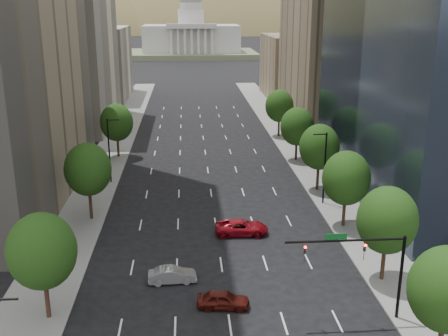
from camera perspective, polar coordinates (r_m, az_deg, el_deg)
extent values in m
cube|color=slate|center=(70.21, -14.15, -2.84)|extent=(6.00, 200.00, 0.15)
cube|color=slate|center=(71.51, 11.11, -2.27)|extent=(6.00, 200.00, 0.15)
cube|color=beige|center=(110.41, -16.05, 13.39)|extent=(14.00, 30.00, 35.00)
cube|color=beige|center=(143.46, -13.15, 10.90)|extent=(14.00, 26.00, 18.00)
cube|color=#8C7759|center=(109.01, 11.04, 12.37)|extent=(14.00, 30.00, 30.00)
cube|color=#8C7759|center=(141.67, 7.44, 10.72)|extent=(14.00, 26.00, 16.00)
cylinder|color=#382316|center=(40.65, 22.26, -16.29)|extent=(0.36, 0.36, 3.75)
ellipsoid|color=#13340E|center=(38.90, 22.85, -11.92)|extent=(5.20, 5.20, 5.98)
cylinder|color=#382316|center=(49.28, 16.73, -9.41)|extent=(0.36, 0.36, 4.00)
ellipsoid|color=#13340E|center=(47.77, 17.11, -5.36)|extent=(5.20, 5.20, 5.98)
cylinder|color=#382316|center=(59.66, 12.76, -4.41)|extent=(0.36, 0.36, 3.90)
ellipsoid|color=#13340E|center=(58.45, 12.99, -1.06)|extent=(5.20, 5.20, 5.98)
cylinder|color=#382316|center=(70.51, 10.03, -0.79)|extent=(0.36, 0.36, 4.10)
ellipsoid|color=#13340E|center=(69.45, 10.19, 2.23)|extent=(5.20, 5.20, 5.98)
cylinder|color=#382316|center=(83.64, 7.75, 2.04)|extent=(0.36, 0.36, 3.80)
ellipsoid|color=#13340E|center=(82.79, 7.85, 4.43)|extent=(5.20, 5.20, 5.98)
cylinder|color=#382316|center=(98.88, 5.90, 4.51)|extent=(0.36, 0.36, 4.00)
ellipsoid|color=#13340E|center=(98.13, 5.97, 6.65)|extent=(5.20, 5.20, 5.98)
cylinder|color=#382316|center=(44.16, -18.48, -12.85)|extent=(0.36, 0.36, 4.00)
ellipsoid|color=#13340E|center=(42.47, -18.96, -8.43)|extent=(5.20, 5.20, 5.98)
cylinder|color=#382316|center=(61.88, -14.13, -3.60)|extent=(0.36, 0.36, 4.15)
ellipsoid|color=#13340E|center=(60.64, -14.40, -0.15)|extent=(5.20, 5.20, 5.98)
cylinder|color=#382316|center=(86.45, -11.31, 2.41)|extent=(0.36, 0.36, 3.95)
ellipsoid|color=#13340E|center=(85.61, -11.45, 4.82)|extent=(5.20, 5.20, 5.98)
cylinder|color=black|center=(65.05, 10.75, -0.10)|extent=(0.20, 0.20, 9.00)
cylinder|color=black|center=(63.73, 10.27, 3.58)|extent=(1.60, 0.14, 0.14)
cylinder|color=black|center=(30.56, -22.70, -12.88)|extent=(1.60, 0.14, 0.14)
cylinder|color=black|center=(73.29, -12.22, 1.76)|extent=(0.20, 0.20, 9.00)
cylinder|color=black|center=(72.19, -11.81, 5.07)|extent=(1.60, 0.14, 0.14)
cylinder|color=black|center=(43.33, 18.41, -11.19)|extent=(0.24, 0.24, 7.00)
cylinder|color=black|center=(40.42, 12.89, -7.60)|extent=(9.00, 0.18, 0.18)
imported|color=black|center=(41.10, 14.86, -8.17)|extent=(0.18, 0.22, 1.10)
imported|color=black|center=(39.91, 8.66, -8.55)|extent=(0.18, 0.22, 1.10)
sphere|color=#FF0C07|center=(40.86, 14.96, -8.02)|extent=(0.20, 0.20, 0.20)
sphere|color=#FF0C07|center=(39.66, 8.73, -8.40)|extent=(0.20, 0.20, 0.20)
cube|color=#0C591E|center=(40.09, 11.95, -7.20)|extent=(1.60, 0.06, 0.45)
cube|color=#596647|center=(256.01, -3.50, 12.10)|extent=(60.00, 40.00, 2.50)
cube|color=silver|center=(255.48, -3.53, 13.72)|extent=(44.00, 26.00, 12.00)
cube|color=silver|center=(241.21, -3.51, 14.95)|extent=(22.00, 4.00, 2.00)
cylinder|color=silver|center=(255.10, -3.57, 15.85)|extent=(12.00, 12.00, 7.00)
cylinder|color=silver|center=(255.05, -3.59, 16.97)|extent=(9.60, 9.60, 3.00)
ellipsoid|color=olive|center=(584.16, -17.97, 10.72)|extent=(380.00, 342.00, 190.00)
ellipsoid|color=olive|center=(610.07, -0.04, 10.94)|extent=(440.00, 396.00, 240.00)
ellipsoid|color=olive|center=(681.78, 14.42, 11.66)|extent=(360.00, 324.00, 200.00)
imported|color=#49110C|center=(43.96, -0.09, -13.95)|extent=(4.40, 2.16, 1.44)
imported|color=#949499|center=(47.77, -5.56, -11.36)|extent=(4.33, 1.73, 1.40)
imported|color=maroon|center=(56.78, 1.89, -6.38)|extent=(5.71, 2.75, 1.57)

